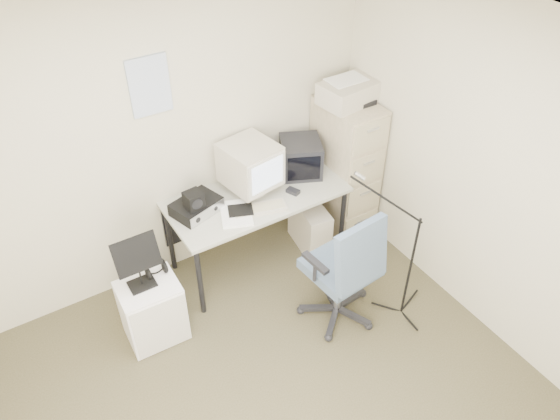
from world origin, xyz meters
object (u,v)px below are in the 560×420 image
desk (258,228)px  side_cart (153,311)px  filing_cabinet (345,167)px  office_chair (341,265)px

desk → side_cart: size_ratio=2.75×
filing_cabinet → side_cart: (-2.06, -0.35, -0.38)m
desk → side_cart: bearing=-164.1°
office_chair → desk: bearing=98.8°
desk → office_chair: office_chair is taller
filing_cabinet → desk: filing_cabinet is taller
desk → office_chair: (0.22, -0.89, 0.18)m
filing_cabinet → office_chair: size_ratio=1.18×
side_cart → desk: bearing=17.7°
office_chair → filing_cabinet: bearing=46.5°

